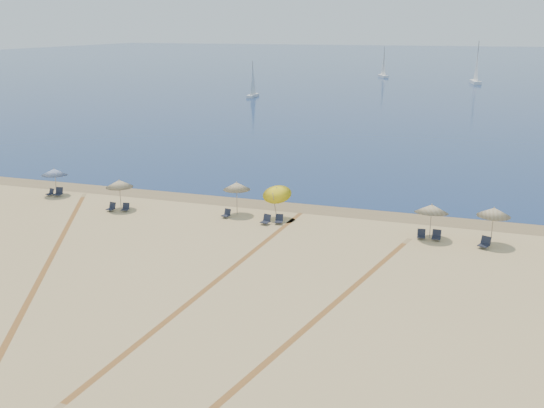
# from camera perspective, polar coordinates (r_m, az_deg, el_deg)

# --- Properties ---
(ground) EXTENTS (160.00, 160.00, 0.00)m
(ground) POSITION_cam_1_polar(r_m,az_deg,el_deg) (27.25, -13.45, -14.10)
(ground) COLOR tan
(ground) RESTS_ON ground
(ocean) EXTENTS (500.00, 500.00, 0.00)m
(ocean) POSITION_cam_1_polar(r_m,az_deg,el_deg) (245.49, 15.26, 12.71)
(ocean) COLOR #0C2151
(ocean) RESTS_ON ground
(wet_sand) EXTENTS (500.00, 500.00, 0.00)m
(wet_sand) POSITION_cam_1_polar(r_m,az_deg,el_deg) (47.62, 1.48, -0.20)
(wet_sand) COLOR olive
(wet_sand) RESTS_ON ground
(umbrella_0) EXTENTS (2.11, 2.14, 2.32)m
(umbrella_0) POSITION_cam_1_polar(r_m,az_deg,el_deg) (53.37, -19.78, 2.84)
(umbrella_0) COLOR gray
(umbrella_0) RESTS_ON ground
(umbrella_1) EXTENTS (2.08, 2.08, 2.37)m
(umbrella_1) POSITION_cam_1_polar(r_m,az_deg,el_deg) (47.76, -14.15, 1.87)
(umbrella_1) COLOR gray
(umbrella_1) RESTS_ON ground
(umbrella_2) EXTENTS (2.01, 2.01, 2.53)m
(umbrella_2) POSITION_cam_1_polar(r_m,az_deg,el_deg) (45.06, -3.34, 1.70)
(umbrella_2) COLOR gray
(umbrella_2) RESTS_ON ground
(umbrella_3) EXTENTS (2.11, 2.15, 2.75)m
(umbrella_3) POSITION_cam_1_polar(r_m,az_deg,el_deg) (44.06, 0.44, 1.19)
(umbrella_3) COLOR gray
(umbrella_3) RESTS_ON ground
(umbrella_4) EXTENTS (2.23, 2.27, 2.43)m
(umbrella_4) POSITION_cam_1_polar(r_m,az_deg,el_deg) (41.29, 14.77, -0.43)
(umbrella_4) COLOR gray
(umbrella_4) RESTS_ON ground
(umbrella_5) EXTENTS (2.11, 2.11, 2.55)m
(umbrella_5) POSITION_cam_1_polar(r_m,az_deg,el_deg) (41.17, 20.12, -0.71)
(umbrella_5) COLOR gray
(umbrella_5) RESTS_ON ground
(chair_0) EXTENTS (0.61, 0.67, 0.59)m
(chair_0) POSITION_cam_1_polar(r_m,az_deg,el_deg) (53.76, -20.09, 1.01)
(chair_0) COLOR black
(chair_0) RESTS_ON ground
(chair_1) EXTENTS (0.69, 0.78, 0.73)m
(chair_1) POSITION_cam_1_polar(r_m,az_deg,el_deg) (53.36, -19.41, 1.04)
(chair_1) COLOR black
(chair_1) RESTS_ON ground
(chair_2) EXTENTS (0.61, 0.69, 0.65)m
(chair_2) POSITION_cam_1_polar(r_m,az_deg,el_deg) (47.93, -14.84, -0.30)
(chair_2) COLOR black
(chair_2) RESTS_ON ground
(chair_3) EXTENTS (0.62, 0.69, 0.62)m
(chair_3) POSITION_cam_1_polar(r_m,az_deg,el_deg) (47.58, -13.59, -0.34)
(chair_3) COLOR black
(chair_3) RESTS_ON ground
(chair_4) EXTENTS (0.66, 0.72, 0.63)m
(chair_4) POSITION_cam_1_polar(r_m,az_deg,el_deg) (44.87, -4.29, -0.93)
(chair_4) COLOR black
(chair_4) RESTS_ON ground
(chair_5) EXTENTS (0.70, 0.78, 0.69)m
(chair_5) POSITION_cam_1_polar(r_m,az_deg,el_deg) (43.26, -0.56, -1.51)
(chair_5) COLOR black
(chair_5) RESTS_ON ground
(chair_6) EXTENTS (0.65, 0.72, 0.66)m
(chair_6) POSITION_cam_1_polar(r_m,az_deg,el_deg) (43.37, 0.67, -1.48)
(chair_6) COLOR black
(chair_6) RESTS_ON ground
(chair_7) EXTENTS (0.56, 0.64, 0.63)m
(chair_7) POSITION_cam_1_polar(r_m,az_deg,el_deg) (41.56, 13.84, -2.81)
(chair_7) COLOR black
(chair_7) RESTS_ON ground
(chair_8) EXTENTS (0.58, 0.68, 0.68)m
(chair_8) POSITION_cam_1_polar(r_m,az_deg,el_deg) (41.51, 15.19, -2.90)
(chair_8) COLOR black
(chair_8) RESTS_ON ground
(chair_9) EXTENTS (0.85, 0.91, 0.74)m
(chair_9) POSITION_cam_1_polar(r_m,az_deg,el_deg) (40.99, 19.35, -3.48)
(chair_9) COLOR black
(chair_9) RESTS_ON ground
(sailboat_1) EXTENTS (1.31, 4.71, 6.97)m
(sailboat_1) POSITION_cam_1_polar(r_m,az_deg,el_deg) (121.72, -1.81, 11.00)
(sailboat_1) COLOR white
(sailboat_1) RESTS_ON ocean
(sailboat_2) EXTENTS (3.59, 5.54, 8.14)m
(sailboat_2) POSITION_cam_1_polar(r_m,az_deg,el_deg) (171.64, 10.43, 12.45)
(sailboat_2) COLOR white
(sailboat_2) RESTS_ON ocean
(sailboat_3) EXTENTS (2.87, 6.95, 10.06)m
(sailboat_3) POSITION_cam_1_polar(r_m,az_deg,el_deg) (158.36, 18.64, 11.77)
(sailboat_3) COLOR white
(sailboat_3) RESTS_ON ocean
(tire_tracks) EXTENTS (53.37, 40.88, 0.00)m
(tire_tracks) POSITION_cam_1_polar(r_m,az_deg,el_deg) (34.12, -8.28, -7.29)
(tire_tracks) COLOR tan
(tire_tracks) RESTS_ON ground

